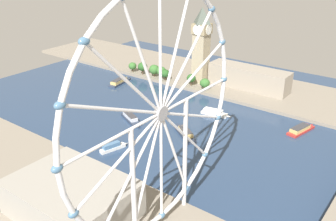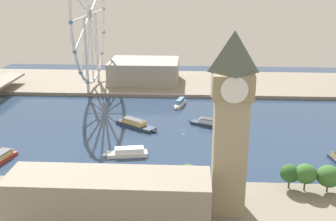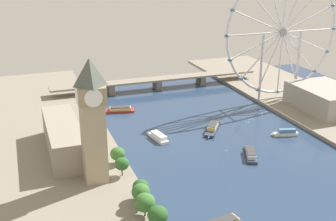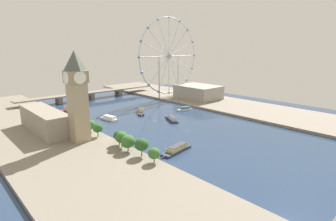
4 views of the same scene
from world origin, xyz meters
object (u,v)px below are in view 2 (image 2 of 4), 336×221
clock_tower (231,122)px  tour_boat_0 (211,123)px  tour_boat_3 (127,152)px  riverside_hall (144,71)px  tour_boat_4 (180,103)px  parliament_block (109,199)px  ferris_wheel (90,15)px  tour_boat_5 (136,124)px

clock_tower → tour_boat_0: clock_tower is taller
clock_tower → tour_boat_0: size_ratio=2.46×
tour_boat_0 → tour_boat_3: tour_boat_0 is taller
riverside_hall → tour_boat_0: riverside_hall is taller
clock_tower → tour_boat_3: size_ratio=2.81×
tour_boat_4 → tour_boat_3: bearing=-0.9°
parliament_block → tour_boat_3: parliament_block is taller
clock_tower → tour_boat_4: (156.35, 25.03, -41.03)m
ferris_wheel → tour_boat_3: bearing=-159.9°
clock_tower → riverside_hall: clock_tower is taller
tour_boat_3 → ferris_wheel: bearing=-79.2°
tour_boat_0 → tour_boat_4: bearing=-37.9°
riverside_hall → tour_boat_3: 164.94m
parliament_block → tour_boat_3: size_ratio=2.97×
parliament_block → tour_boat_0: size_ratio=2.61×
parliament_block → tour_boat_0: (124.71, -47.25, -11.48)m
parliament_block → riverside_hall: 236.85m
ferris_wheel → riverside_hall: (22.29, -44.06, -53.61)m
ferris_wheel → tour_boat_3: (-142.09, -52.03, -64.50)m
tour_boat_3 → clock_tower: bearing=122.6°
clock_tower → tour_boat_5: clock_tower is taller
tour_boat_4 → parliament_block: bearing=6.8°
riverside_hall → tour_boat_3: (-164.38, -7.98, -10.90)m
tour_boat_4 → tour_boat_5: bearing=-15.1°
parliament_block → ferris_wheel: size_ratio=0.66×
clock_tower → tour_boat_4: bearing=9.1°
tour_boat_0 → parliament_block: bearing=94.1°
tour_boat_3 → tour_boat_0: bearing=-143.3°
parliament_block → tour_boat_0: bearing=-20.8°
tour_boat_0 → clock_tower: bearing=115.8°
tour_boat_3 → tour_boat_5: 47.40m
clock_tower → ferris_wheel: bearing=27.5°
parliament_block → ferris_wheel: ferris_wheel is taller
tour_boat_0 → tour_boat_3: 73.09m
clock_tower → parliament_block: 58.88m
tour_boat_3 → tour_boat_4: bearing=-115.1°
parliament_block → tour_boat_3: (72.19, 3.57, -11.51)m
parliament_block → tour_boat_4: bearing=-8.1°
ferris_wheel → riverside_hall: bearing=-63.2°
parliament_block → tour_boat_4: (169.81, -24.03, -11.38)m
riverside_hall → ferris_wheel: bearing=116.8°
clock_tower → parliament_block: (-13.46, 49.05, -29.65)m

